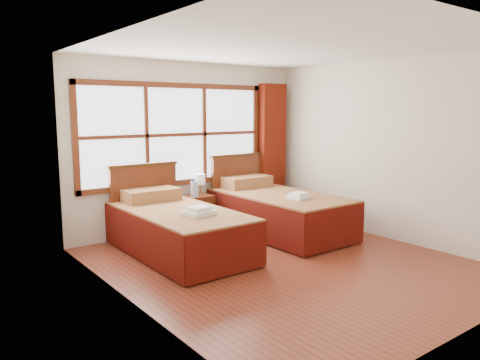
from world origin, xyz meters
TOP-DOWN VIEW (x-y plane):
  - floor at (0.00, 0.00)m, footprint 4.50×4.50m
  - ceiling at (0.00, 0.00)m, footprint 4.50×4.50m
  - wall_back at (0.00, 2.25)m, footprint 4.00×0.00m
  - wall_left at (-2.00, 0.00)m, footprint 0.00×4.50m
  - wall_right at (2.00, 0.00)m, footprint 0.00×4.50m
  - window at (-0.25, 2.21)m, footprint 3.16×0.06m
  - curtain at (1.60, 2.11)m, footprint 0.50×0.16m
  - bed_left at (-0.85, 1.20)m, footprint 1.14×2.20m
  - bed_right at (0.89, 1.20)m, footprint 1.18×2.29m
  - nightstand at (-0.02, 1.99)m, footprint 0.42×0.42m
  - towels_left at (-0.79, 0.73)m, footprint 0.39×0.35m
  - towels_right at (0.86, 0.67)m, footprint 0.33×0.30m
  - lamp at (0.09, 2.08)m, footprint 0.16×0.16m
  - bottle_near at (-0.17, 1.88)m, footprint 0.07×0.07m
  - bottle_far at (-0.08, 1.92)m, footprint 0.06×0.06m

SIDE VIEW (x-z plane):
  - floor at x=0.00m, z-range 0.00..0.00m
  - nightstand at x=-0.02m, z-range 0.00..0.57m
  - bed_left at x=-0.85m, z-range -0.22..0.89m
  - bed_right at x=0.89m, z-range -0.23..0.93m
  - towels_left at x=-0.79m, z-range 0.59..0.69m
  - towels_right at x=0.86m, z-range 0.61..0.70m
  - bottle_far at x=-0.08m, z-range 0.56..0.78m
  - bottle_near at x=-0.17m, z-range 0.55..0.83m
  - lamp at x=0.09m, z-range 0.63..0.94m
  - curtain at x=1.60m, z-range 0.02..2.32m
  - wall_back at x=0.00m, z-range -0.70..3.30m
  - wall_left at x=-2.00m, z-range -0.95..3.55m
  - wall_right at x=2.00m, z-range -0.95..3.55m
  - window at x=-0.25m, z-range 0.72..2.28m
  - ceiling at x=0.00m, z-range 2.60..2.60m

